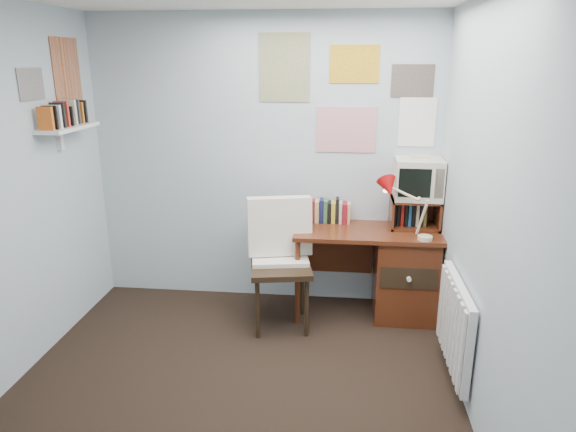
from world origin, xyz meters
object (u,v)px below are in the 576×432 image
(tv_riser, at_px, (414,213))
(desk_lamp, at_px, (427,214))
(radiator, at_px, (455,325))
(wall_shelf, at_px, (68,128))
(desk, at_px, (398,270))
(desk_chair, at_px, (281,268))
(crt_tv, at_px, (418,177))

(tv_riser, bearing_deg, desk_lamp, -81.14)
(radiator, bearing_deg, tv_riser, 99.28)
(desk_lamp, height_order, wall_shelf, wall_shelf)
(desk, height_order, tv_riser, tv_riser)
(tv_riser, height_order, radiator, tv_riser)
(desk, height_order, wall_shelf, wall_shelf)
(desk, bearing_deg, wall_shelf, -171.60)
(desk_chair, bearing_deg, desk, 7.62)
(desk_chair, distance_m, wall_shelf, 1.96)
(desk_chair, relative_size, wall_shelf, 1.65)
(desk_chair, relative_size, tv_riser, 2.55)
(tv_riser, xyz_separation_m, crt_tv, (0.01, 0.02, 0.31))
(desk_lamp, bearing_deg, wall_shelf, -168.21)
(wall_shelf, bearing_deg, tv_riser, 10.32)
(desk, distance_m, desk_lamp, 0.62)
(crt_tv, xyz_separation_m, radiator, (0.16, -1.06, -0.77))
(desk, xyz_separation_m, radiator, (0.29, -0.93, 0.01))
(desk_chair, relative_size, crt_tv, 2.67)
(crt_tv, distance_m, wall_shelf, 2.78)
(tv_riser, height_order, crt_tv, crt_tv)
(radiator, distance_m, wall_shelf, 3.15)
(desk, relative_size, tv_riser, 3.00)
(desk_chair, xyz_separation_m, radiator, (1.25, -0.62, -0.09))
(desk_lamp, xyz_separation_m, radiator, (0.12, -0.73, -0.55))
(desk_lamp, height_order, tv_riser, desk_lamp)
(crt_tv, relative_size, radiator, 0.48)
(desk_lamp, distance_m, radiator, 0.92)
(desk_chair, bearing_deg, crt_tv, 11.75)
(desk, bearing_deg, radiator, -72.76)
(desk_lamp, distance_m, crt_tv, 0.40)
(crt_tv, height_order, wall_shelf, wall_shelf)
(desk_lamp, xyz_separation_m, crt_tv, (-0.04, 0.33, 0.22))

